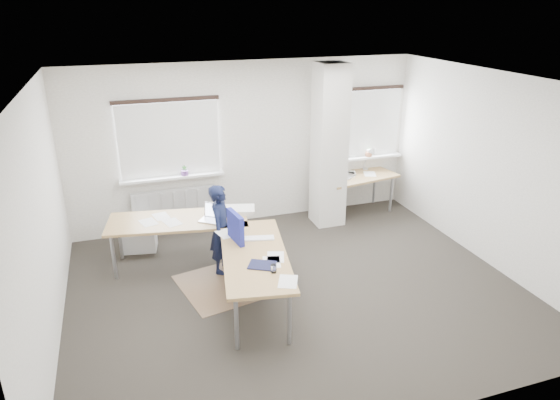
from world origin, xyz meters
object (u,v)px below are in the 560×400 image
object	(u,v)px
desk_main	(217,237)
desk_side	(358,178)
person	(221,229)
task_chair	(251,265)

from	to	relation	value
desk_main	desk_side	distance (m)	3.36
person	desk_main	bearing A→B (deg)	-173.19
desk_side	person	size ratio (longest dim) A/B	1.13
desk_side	task_chair	bearing A→B (deg)	-153.96
desk_main	task_chair	world-z (taller)	task_chair
desk_main	task_chair	size ratio (longest dim) A/B	2.64
desk_main	task_chair	xyz separation A→B (m)	(0.40, -0.24, -0.38)
task_chair	desk_main	bearing A→B (deg)	140.19
desk_main	task_chair	distance (m)	0.60
task_chair	person	distance (m)	0.69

